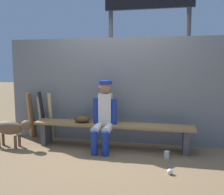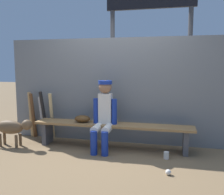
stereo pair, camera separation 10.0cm
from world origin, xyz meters
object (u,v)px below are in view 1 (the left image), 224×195
object	(u,v)px
bat_wood_dark	(32,116)
cup_on_bench	(99,120)
baseball	(170,172)
dugout_bench	(112,129)
bat_aluminum_silver	(41,118)
scoreboard	(152,8)
baseball_glove	(82,119)
dog	(11,128)
bat_aluminum_black	(43,116)
bat_wood_natural	(51,117)
bat_wood_tan	(29,115)
cup_on_ground	(167,155)
player_seated	(104,113)

from	to	relation	value
bat_wood_dark	cup_on_bench	distance (m)	1.44
baseball	dugout_bench	bearing A→B (deg)	137.69
bat_aluminum_silver	scoreboard	world-z (taller)	scoreboard
baseball_glove	dog	size ratio (longest dim) A/B	0.33
baseball_glove	baseball	bearing A→B (deg)	-30.36
bat_aluminum_black	dugout_bench	bearing A→B (deg)	-8.48
bat_aluminum_black	scoreboard	bearing A→B (deg)	35.07
dugout_bench	bat_wood_natural	xyz separation A→B (m)	(-1.24, 0.23, 0.11)
baseball_glove	bat_wood_dark	size ratio (longest dim) A/B	0.32
bat_aluminum_silver	bat_wood_tan	distance (m)	0.27
bat_aluminum_black	scoreboard	distance (m)	3.20
bat_aluminum_black	baseball	bearing A→B (deg)	-24.75
bat_aluminum_black	bat_wood_dark	size ratio (longest dim) A/B	1.06
scoreboard	bat_aluminum_silver	bearing A→B (deg)	-146.48
bat_wood_natural	cup_on_ground	size ratio (longest dim) A/B	8.25
player_seated	scoreboard	bearing A→B (deg)	68.45
baseball_glove	dugout_bench	bearing A→B (deg)	0.00
bat_wood_tan	scoreboard	world-z (taller)	scoreboard
baseball_glove	bat_wood_tan	world-z (taller)	bat_wood_tan
bat_wood_natural	baseball	bearing A→B (deg)	-26.74
player_seated	dog	distance (m)	1.64
cup_on_ground	cup_on_bench	distance (m)	1.27
scoreboard	dugout_bench	bearing A→B (deg)	-109.12
bat_aluminum_silver	scoreboard	bearing A→B (deg)	33.52
bat_wood_dark	dog	world-z (taller)	bat_wood_dark
dugout_bench	bat_wood_natural	bearing A→B (deg)	169.32
bat_wood_dark	bat_wood_tan	xyz separation A→B (m)	(-0.06, 0.01, 0.01)
bat_wood_tan	dog	bearing A→B (deg)	-91.17
dugout_bench	dog	xyz separation A→B (m)	(-1.72, -0.31, -0.01)
player_seated	baseball_glove	world-z (taller)	player_seated
dugout_bench	cup_on_bench	bearing A→B (deg)	174.29
player_seated	baseball_glove	bearing A→B (deg)	165.64
bat_wood_dark	cup_on_bench	world-z (taller)	bat_wood_dark
bat_aluminum_silver	bat_aluminum_black	bearing A→B (deg)	-30.35
dog	bat_wood_natural	bearing A→B (deg)	48.34
bat_aluminum_black	bat_wood_dark	bearing A→B (deg)	166.52
player_seated	dog	bearing A→B (deg)	-172.90
baseball_glove	dog	bearing A→B (deg)	-165.55
player_seated	scoreboard	distance (m)	2.70
baseball_glove	dog	distance (m)	1.23
bat_aluminum_silver	cup_on_bench	size ratio (longest dim) A/B	7.51
cup_on_bench	dog	xyz separation A→B (m)	(-1.49, -0.33, -0.15)
baseball_glove	bat_aluminum_black	world-z (taller)	bat_aluminum_black
dugout_bench	bat_wood_natural	world-z (taller)	bat_wood_natural
baseball_glove	baseball	world-z (taller)	baseball_glove
bat_wood_tan	cup_on_bench	distance (m)	1.50
bat_wood_natural	bat_wood_tan	world-z (taller)	bat_wood_natural
baseball	cup_on_bench	distance (m)	1.55
cup_on_bench	bat_wood_natural	bearing A→B (deg)	168.22
player_seated	dog	world-z (taller)	player_seated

